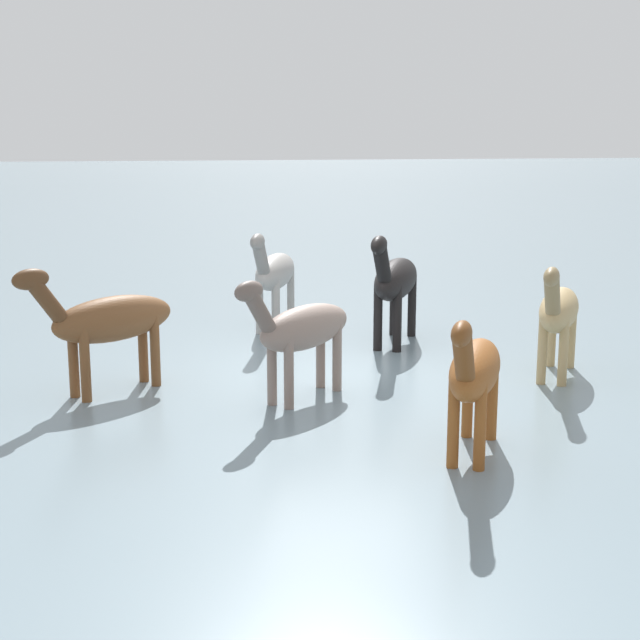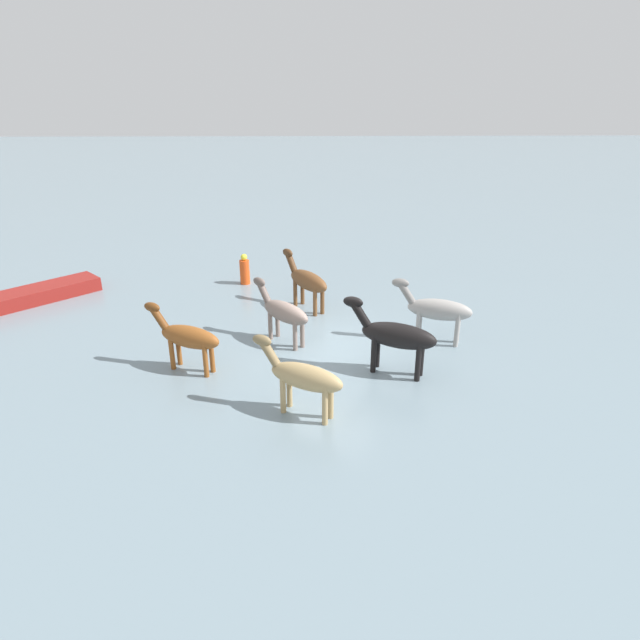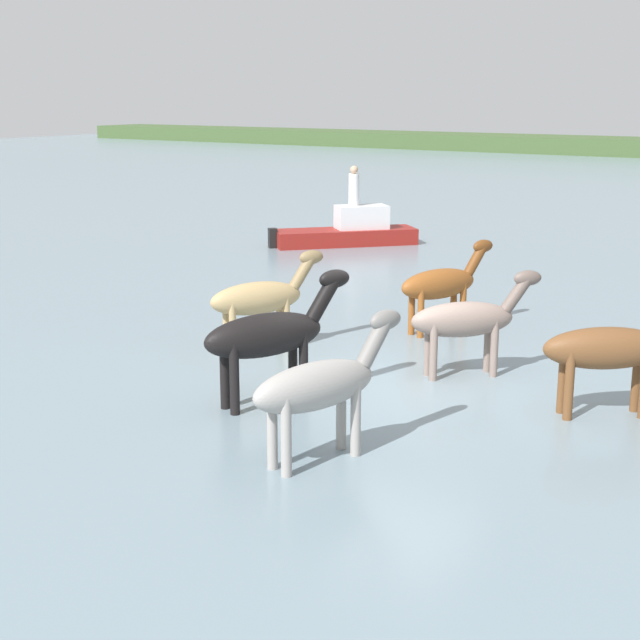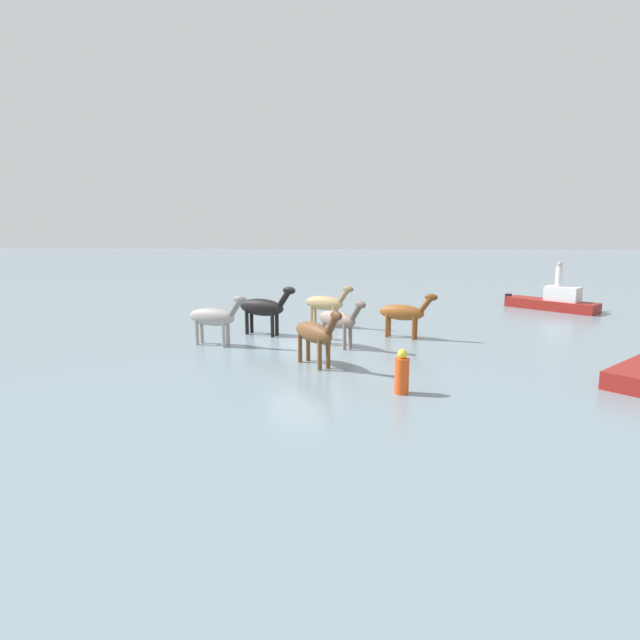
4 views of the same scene
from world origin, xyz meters
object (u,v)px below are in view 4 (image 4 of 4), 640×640
at_px(horse_lead, 404,313).
at_px(horse_dark_mare, 263,308).
at_px(boat_launch_far, 553,304).
at_px(person_boatman_standing, 559,275).
at_px(horse_mid_herd, 315,333).
at_px(horse_chestnut_trailing, 338,320).
at_px(horse_gray_outer, 326,303).
at_px(buoy_channel_marker, 402,374).
at_px(horse_pinto_flank, 214,317).

bearing_deg(horse_lead, horse_dark_mare, -158.08).
distance_m(boat_launch_far, person_boatman_standing, 1.43).
height_order(horse_mid_herd, horse_dark_mare, horse_dark_mare).
bearing_deg(horse_chestnut_trailing, horse_lead, 78.99).
xyz_separation_m(horse_dark_mare, boat_launch_far, (-6.68, 13.24, -0.75)).
relative_size(horse_gray_outer, buoy_channel_marker, 1.86).
distance_m(boat_launch_far, buoy_channel_marker, 16.15).
bearing_deg(horse_pinto_flank, horse_dark_mare, 70.98).
xyz_separation_m(horse_pinto_flank, buoy_channel_marker, (5.09, 5.96, -0.48)).
bearing_deg(buoy_channel_marker, horse_chestnut_trailing, -161.86).
distance_m(horse_pinto_flank, horse_lead, 6.85).
xyz_separation_m(horse_mid_herd, horse_dark_mare, (-4.37, -2.20, 0.06)).
bearing_deg(buoy_channel_marker, horse_gray_outer, -165.74).
bearing_deg(horse_dark_mare, boat_launch_far, 51.63).
relative_size(person_boatman_standing, buoy_channel_marker, 1.04).
bearing_deg(boat_launch_far, horse_gray_outer, -113.35).
height_order(horse_lead, boat_launch_far, horse_lead).
distance_m(horse_pinto_flank, person_boatman_standing, 17.05).
distance_m(horse_gray_outer, horse_lead, 3.63).
bearing_deg(horse_lead, person_boatman_standing, 64.85).
height_order(horse_chestnut_trailing, horse_lead, same).
xyz_separation_m(horse_mid_herd, boat_launch_far, (-11.04, 11.03, -0.68)).
height_order(horse_gray_outer, boat_launch_far, horse_gray_outer).
bearing_deg(person_boatman_standing, boat_launch_far, -129.41).
bearing_deg(horse_lead, horse_mid_herd, -101.54).
relative_size(horse_gray_outer, horse_dark_mare, 0.89).
xyz_separation_m(horse_gray_outer, horse_pinto_flank, (3.68, -3.73, 0.03)).
distance_m(horse_gray_outer, person_boatman_standing, 12.08).
bearing_deg(horse_mid_herd, buoy_channel_marker, 5.82).
bearing_deg(buoy_channel_marker, horse_lead, 173.82).
distance_m(horse_pinto_flank, boat_launch_far, 16.98).
distance_m(horse_mid_herd, horse_pinto_flank, 4.45).
bearing_deg(buoy_channel_marker, horse_dark_mare, -146.87).
relative_size(horse_chestnut_trailing, horse_pinto_flank, 0.79).
relative_size(horse_mid_herd, horse_chestnut_trailing, 1.15).
height_order(horse_mid_herd, horse_chestnut_trailing, horse_mid_herd).
distance_m(horse_chestnut_trailing, horse_pinto_flank, 4.30).
relative_size(horse_mid_herd, horse_dark_mare, 0.87).
bearing_deg(person_boatman_standing, horse_chestnut_trailing, -51.32).
xyz_separation_m(horse_pinto_flank, horse_lead, (-1.55, 6.68, -0.05)).
bearing_deg(horse_pinto_flank, horse_gray_outer, 64.04).
relative_size(horse_gray_outer, boat_launch_far, 0.54).
height_order(horse_mid_herd, boat_launch_far, horse_mid_herd).
height_order(horse_gray_outer, horse_chestnut_trailing, horse_gray_outer).
relative_size(horse_lead, person_boatman_standing, 1.80).
height_order(horse_chestnut_trailing, boat_launch_far, horse_chestnut_trailing).
xyz_separation_m(horse_chestnut_trailing, horse_dark_mare, (-1.86, -2.86, 0.11)).
bearing_deg(horse_pinto_flank, boat_launch_far, 49.51).
bearing_deg(horse_gray_outer, horse_chestnut_trailing, -52.87).
bearing_deg(horse_chestnut_trailing, horse_mid_herd, -59.42).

